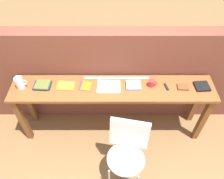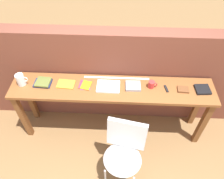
# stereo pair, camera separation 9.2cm
# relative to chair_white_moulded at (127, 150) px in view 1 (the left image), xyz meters

# --- Properties ---
(ground_plane) EXTENTS (40.00, 40.00, 0.00)m
(ground_plane) POSITION_rel_chair_white_moulded_xyz_m (-0.16, 0.35, -0.53)
(ground_plane) COLOR olive
(brick_wall_back) EXTENTS (6.00, 0.20, 1.46)m
(brick_wall_back) POSITION_rel_chair_white_moulded_xyz_m (-0.16, 0.99, 0.20)
(brick_wall_back) COLOR brown
(brick_wall_back) RESTS_ON ground
(sideboard) EXTENTS (2.50, 0.44, 0.88)m
(sideboard) POSITION_rel_chair_white_moulded_xyz_m (-0.16, 0.65, 0.21)
(sideboard) COLOR brown
(sideboard) RESTS_ON ground
(chair_white_moulded) EXTENTS (0.52, 0.53, 0.89)m
(chair_white_moulded) POSITION_rel_chair_white_moulded_xyz_m (0.00, 0.00, 0.00)
(chair_white_moulded) COLOR silver
(chair_white_moulded) RESTS_ON ground
(pitcher_white) EXTENTS (0.14, 0.10, 0.18)m
(pitcher_white) POSITION_rel_chair_white_moulded_xyz_m (-1.27, 0.65, 0.43)
(pitcher_white) COLOR white
(pitcher_white) RESTS_ON sideboard
(book_stack_leftmost) EXTENTS (0.21, 0.18, 0.04)m
(book_stack_leftmost) POSITION_rel_chair_white_moulded_xyz_m (-1.02, 0.67, 0.37)
(book_stack_leftmost) COLOR navy
(book_stack_leftmost) RESTS_ON sideboard
(magazine_cycling) EXTENTS (0.22, 0.16, 0.02)m
(magazine_cycling) POSITION_rel_chair_white_moulded_xyz_m (-0.73, 0.67, 0.36)
(magazine_cycling) COLOR gold
(magazine_cycling) RESTS_ON sideboard
(pamphlet_pile_colourful) EXTENTS (0.16, 0.18, 0.01)m
(pamphlet_pile_colourful) POSITION_rel_chair_white_moulded_xyz_m (-0.50, 0.67, 0.36)
(pamphlet_pile_colourful) COLOR purple
(pamphlet_pile_colourful) RESTS_ON sideboard
(book_open_centre) EXTENTS (0.28, 0.21, 0.02)m
(book_open_centre) POSITION_rel_chair_white_moulded_xyz_m (-0.21, 0.65, 0.36)
(book_open_centre) COLOR white
(book_open_centre) RESTS_ON sideboard
(book_grey_hardcover) EXTENTS (0.19, 0.16, 0.03)m
(book_grey_hardcover) POSITION_rel_chair_white_moulded_xyz_m (0.09, 0.67, 0.37)
(book_grey_hardcover) COLOR #9E9EA3
(book_grey_hardcover) RESTS_ON sideboard
(mug) EXTENTS (0.11, 0.08, 0.09)m
(mug) POSITION_rel_chair_white_moulded_xyz_m (0.31, 0.68, 0.40)
(mug) COLOR red
(mug) RESTS_ON sideboard
(multitool_folded) EXTENTS (0.05, 0.11, 0.02)m
(multitool_folded) POSITION_rel_chair_white_moulded_xyz_m (0.49, 0.65, 0.36)
(multitool_folded) COLOR black
(multitool_folded) RESTS_ON sideboard
(leather_journal_brown) EXTENTS (0.14, 0.11, 0.02)m
(leather_journal_brown) POSITION_rel_chair_white_moulded_xyz_m (0.69, 0.64, 0.37)
(leather_journal_brown) COLOR brown
(leather_journal_brown) RESTS_ON sideboard
(book_repair_rightmost) EXTENTS (0.18, 0.17, 0.03)m
(book_repair_rightmost) POSITION_rel_chair_white_moulded_xyz_m (0.92, 0.65, 0.37)
(book_repair_rightmost) COLOR black
(book_repair_rightmost) RESTS_ON sideboard
(ruler_metal_back_edge) EXTENTS (0.83, 0.03, 0.00)m
(ruler_metal_back_edge) POSITION_rel_chair_white_moulded_xyz_m (-0.12, 0.82, 0.35)
(ruler_metal_back_edge) COLOR silver
(ruler_metal_back_edge) RESTS_ON sideboard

